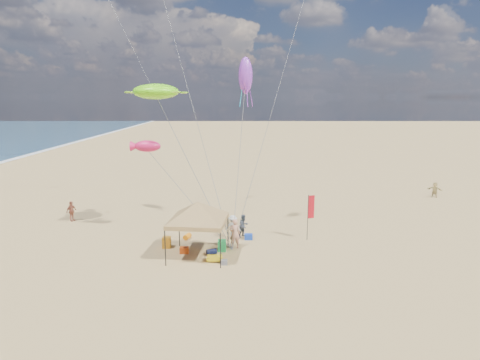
{
  "coord_description": "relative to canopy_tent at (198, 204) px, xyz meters",
  "views": [
    {
      "loc": [
        0.03,
        -23.36,
        9.39
      ],
      "look_at": [
        0.0,
        3.0,
        4.0
      ],
      "focal_mm": 30.36,
      "sensor_mm": 36.0,
      "label": 1
    }
  ],
  "objects": [
    {
      "name": "chair_green",
      "position": [
        1.36,
        0.86,
        -2.91
      ],
      "size": [
        0.5,
        0.5,
        0.7
      ],
      "primitive_type": "cube",
      "color": "#1A8F40",
      "rests_on": "ground"
    },
    {
      "name": "person_near_a",
      "position": [
        2.15,
        1.36,
        -2.31
      ],
      "size": [
        0.77,
        0.57,
        1.92
      ],
      "primitive_type": "imported",
      "rotation": [
        0.0,
        0.0,
        3.31
      ],
      "color": "tan",
      "rests_on": "ground"
    },
    {
      "name": "person_near_b",
      "position": [
        2.74,
        3.53,
        -2.48
      ],
      "size": [
        0.96,
        0.95,
        1.56
      ],
      "primitive_type": "imported",
      "rotation": [
        0.0,
        0.0,
        0.76
      ],
      "color": "#373E4B",
      "rests_on": "ground"
    },
    {
      "name": "cooler_blue",
      "position": [
        3.05,
        2.95,
        -3.07
      ],
      "size": [
        0.54,
        0.38,
        0.38
      ],
      "primitive_type": "cube",
      "color": "#163CB3",
      "rests_on": "ground"
    },
    {
      "name": "feather_flag",
      "position": [
        7.14,
        2.92,
        -1.19
      ],
      "size": [
        0.46,
        0.18,
        3.11
      ],
      "color": "black",
      "rests_on": "ground"
    },
    {
      "name": "fish_kite",
      "position": [
        -3.65,
        3.76,
        2.95
      ],
      "size": [
        1.85,
        1.12,
        0.77
      ],
      "primitive_type": "ellipsoid",
      "rotation": [
        0.0,
        0.0,
        -0.15
      ],
      "color": "#D81B5A",
      "rests_on": "ground"
    },
    {
      "name": "person_far_c",
      "position": [
        21.06,
        14.72,
        -2.52
      ],
      "size": [
        1.4,
        1.1,
        1.49
      ],
      "primitive_type": "imported",
      "rotation": [
        0.0,
        0.0,
        5.73
      ],
      "color": "tan",
      "rests_on": "ground"
    },
    {
      "name": "cooler_red",
      "position": [
        -0.93,
        0.51,
        -3.07
      ],
      "size": [
        0.54,
        0.38,
        0.38
      ],
      "primitive_type": "cube",
      "color": "#C2420F",
      "rests_on": "ground"
    },
    {
      "name": "beach_cart",
      "position": [
        1.0,
        -0.75,
        -3.06
      ],
      "size": [
        0.9,
        0.5,
        0.24
      ],
      "primitive_type": "cube",
      "color": "yellow",
      "rests_on": "ground"
    },
    {
      "name": "person_far_a",
      "position": [
        -10.52,
        7.1,
        -2.48
      ],
      "size": [
        0.72,
        1.0,
        1.57
      ],
      "primitive_type": "imported",
      "rotation": [
        0.0,
        0.0,
        1.16
      ],
      "color": "#A95A41",
      "rests_on": "ground"
    },
    {
      "name": "bag_orange",
      "position": [
        -1.08,
        3.04,
        -3.08
      ],
      "size": [
        0.54,
        0.69,
        0.36
      ],
      "primitive_type": "cylinder",
      "rotation": [
        0.0,
        1.57,
        1.22
      ],
      "color": "orange",
      "rests_on": "ground"
    },
    {
      "name": "canopy_tent",
      "position": [
        0.0,
        0.0,
        0.0
      ],
      "size": [
        6.33,
        6.33,
        3.92
      ],
      "color": "black",
      "rests_on": "ground"
    },
    {
      "name": "chair_yellow",
      "position": [
        -2.19,
        1.44,
        -2.91
      ],
      "size": [
        0.5,
        0.5,
        0.7
      ],
      "primitive_type": "cube",
      "color": "orange",
      "rests_on": "ground"
    },
    {
      "name": "squid_kite",
      "position": [
        2.86,
        5.9,
        7.59
      ],
      "size": [
        1.05,
        1.05,
        2.5
      ],
      "primitive_type": "ellipsoid",
      "rotation": [
        0.0,
        0.0,
        0.09
      ],
      "color": "purple",
      "rests_on": "ground"
    },
    {
      "name": "person_near_c",
      "position": [
        2.0,
        3.15,
        -2.45
      ],
      "size": [
        1.15,
        0.81,
        1.63
      ],
      "primitive_type": "imported",
      "rotation": [
        0.0,
        0.0,
        2.94
      ],
      "color": "beige",
      "rests_on": "ground"
    },
    {
      "name": "ground",
      "position": [
        2.48,
        0.39,
        -3.26
      ],
      "size": [
        280.0,
        280.0,
        0.0
      ],
      "primitive_type": "plane",
      "color": "tan",
      "rests_on": "ground"
    },
    {
      "name": "crate_grey",
      "position": [
        1.59,
        -1.23,
        -3.12
      ],
      "size": [
        0.34,
        0.3,
        0.28
      ],
      "primitive_type": "cube",
      "color": "slate",
      "rests_on": "ground"
    },
    {
      "name": "turtle_kite",
      "position": [
        -2.92,
        3.59,
        6.48
      ],
      "size": [
        3.65,
        3.36,
        0.98
      ],
      "primitive_type": "ellipsoid",
      "rotation": [
        0.0,
        0.0,
        -0.42
      ],
      "color": "#71F911",
      "rests_on": "ground"
    },
    {
      "name": "bag_navy",
      "position": [
        0.76,
        0.27,
        -3.08
      ],
      "size": [
        0.69,
        0.54,
        0.36
      ],
      "primitive_type": "cylinder",
      "rotation": [
        0.0,
        1.57,
        0.35
      ],
      "color": "black",
      "rests_on": "ground"
    }
  ]
}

